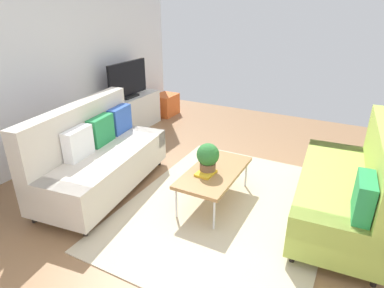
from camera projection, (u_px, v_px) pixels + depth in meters
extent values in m
plane|color=#936B47|center=(215.00, 207.00, 3.87)|extent=(7.68, 7.68, 0.00)
cube|color=silver|center=(32.00, 64.00, 4.49)|extent=(6.40, 0.12, 2.90)
cube|color=beige|center=(227.00, 207.00, 3.86)|extent=(2.90, 2.20, 0.01)
cube|color=beige|center=(104.00, 167.00, 4.11)|extent=(1.99, 1.08, 0.44)
cube|color=beige|center=(77.00, 127.00, 4.02)|extent=(1.91, 0.44, 0.56)
cube|color=beige|center=(136.00, 135.00, 4.80)|extent=(0.31, 0.86, 0.22)
cube|color=beige|center=(54.00, 194.00, 3.34)|extent=(0.31, 0.86, 0.22)
cylinder|color=black|center=(159.00, 162.00, 4.86)|extent=(0.05, 0.05, 0.10)
cylinder|color=black|center=(85.00, 232.00, 3.37)|extent=(0.05, 0.05, 0.10)
cylinder|color=black|center=(120.00, 155.00, 5.08)|extent=(0.05, 0.05, 0.10)
cylinder|color=black|center=(34.00, 218.00, 3.58)|extent=(0.05, 0.05, 0.10)
cube|color=#3359B2|center=(120.00, 119.00, 4.57)|extent=(0.41, 0.19, 0.36)
cube|color=#288C4C|center=(101.00, 130.00, 4.19)|extent=(0.41, 0.19, 0.36)
cube|color=white|center=(78.00, 143.00, 3.80)|extent=(0.41, 0.19, 0.36)
cube|color=#A3BC4C|center=(339.00, 195.00, 3.52)|extent=(1.95, 0.97, 0.44)
cube|color=#A3BC4C|center=(384.00, 159.00, 3.20)|extent=(1.91, 0.33, 0.56)
cube|color=#A3BC4C|center=(339.00, 233.00, 2.77)|extent=(0.26, 0.85, 0.22)
cube|color=#A3BC4C|center=(343.00, 155.00, 4.19)|extent=(0.26, 0.85, 0.22)
cylinder|color=black|center=(292.00, 258.00, 3.03)|extent=(0.05, 0.05, 0.10)
cylinder|color=black|center=(311.00, 175.00, 4.49)|extent=(0.05, 0.05, 0.10)
cylinder|color=black|center=(374.00, 281.00, 2.78)|extent=(0.05, 0.05, 0.10)
cylinder|color=black|center=(366.00, 185.00, 4.23)|extent=(0.05, 0.05, 0.10)
cube|color=#288C4C|center=(364.00, 197.00, 2.75)|extent=(0.41, 0.17, 0.36)
cube|color=#9E7042|center=(214.00, 172.00, 3.83)|extent=(1.10, 0.56, 0.04)
cylinder|color=silver|center=(176.00, 203.00, 3.60)|extent=(0.02, 0.02, 0.38)
cylinder|color=silver|center=(214.00, 166.00, 4.41)|extent=(0.02, 0.02, 0.38)
cylinder|color=silver|center=(214.00, 215.00, 3.41)|extent=(0.02, 0.02, 0.38)
cylinder|color=silver|center=(246.00, 174.00, 4.22)|extent=(0.02, 0.02, 0.38)
cube|color=silver|center=(130.00, 114.00, 6.08)|extent=(1.40, 0.44, 0.64)
cube|color=black|center=(129.00, 96.00, 5.93)|extent=(0.36, 0.20, 0.04)
cube|color=black|center=(128.00, 79.00, 5.81)|extent=(1.00, 0.05, 0.60)
cube|color=orange|center=(166.00, 105.00, 6.97)|extent=(0.52, 0.40, 0.44)
cylinder|color=brown|center=(208.00, 167.00, 3.77)|extent=(0.19, 0.19, 0.12)
sphere|color=#2D7233|center=(208.00, 155.00, 3.71)|extent=(0.26, 0.26, 0.26)
cube|color=gold|center=(206.00, 173.00, 3.74)|extent=(0.25, 0.19, 0.03)
cylinder|color=#B24C4C|center=(104.00, 101.00, 5.47)|extent=(0.10, 0.10, 0.13)
cylinder|color=#B24C4C|center=(110.00, 99.00, 5.60)|extent=(0.09, 0.09, 0.13)
cylinder|color=#3359B2|center=(120.00, 95.00, 5.67)|extent=(0.05, 0.05, 0.21)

